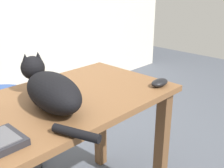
{
  "coord_description": "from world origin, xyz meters",
  "views": [
    {
      "loc": [
        -0.46,
        -0.97,
        1.22
      ],
      "look_at": [
        0.39,
        -0.14,
        0.78
      ],
      "focal_mm": 44.42,
      "sensor_mm": 36.0,
      "label": 1
    }
  ],
  "objects": [
    {
      "name": "desk",
      "position": [
        0.0,
        0.0,
        0.61
      ],
      "size": [
        1.48,
        0.62,
        0.72
      ],
      "color": "brown",
      "rests_on": "ground_plane"
    },
    {
      "name": "cat",
      "position": [
        0.13,
        -0.04,
        0.8
      ],
      "size": [
        0.25,
        0.6,
        0.2
      ],
      "color": "black",
      "rests_on": "desk"
    },
    {
      "name": "computer_mouse",
      "position": [
        0.65,
        -0.23,
        0.74
      ],
      "size": [
        0.11,
        0.06,
        0.04
      ],
      "primitive_type": "ellipsoid",
      "color": "black",
      "rests_on": "desk"
    }
  ]
}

